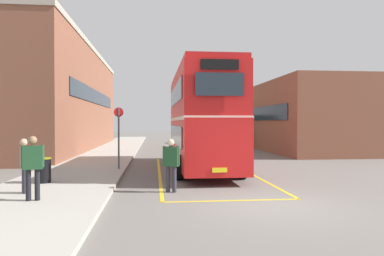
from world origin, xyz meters
name	(u,v)px	position (x,y,z in m)	size (l,w,h in m)	color
ground_plane	(202,157)	(0.00, 14.40, 0.00)	(135.60, 135.60, 0.00)	#66605B
sidewalk_left	(108,153)	(-6.50, 16.80, 0.07)	(4.00, 57.60, 0.14)	#A39E93
brick_building_left	(64,99)	(-10.70, 21.84, 4.22)	(5.33, 25.78, 8.43)	brown
depot_building_right	(303,117)	(8.51, 18.03, 2.73)	(6.08, 12.70, 5.46)	brown
double_decker_bus	(201,118)	(-0.92, 7.90, 2.51)	(2.80, 10.38, 4.75)	black
single_deck_bus	(218,129)	(3.32, 27.08, 1.64)	(3.47, 8.64, 3.02)	black
pedestrian_boarding	(171,161)	(-2.62, 2.20, 1.01)	(0.55, 0.39, 1.74)	#2D2D38
pedestrian_waiting_near	(24,162)	(-7.08, 1.78, 1.09)	(0.39, 0.52, 1.65)	#2D2D38
pedestrian_waiting_far	(33,163)	(-6.48, 0.67, 1.17)	(0.58, 0.31, 1.77)	black
litter_bin	(43,170)	(-7.10, 3.71, 0.58)	(0.55, 0.55, 0.88)	black
bus_stop_sign	(119,132)	(-4.81, 7.38, 1.84)	(0.44, 0.08, 2.84)	#4C4C51
bay_marking_yellow	(206,175)	(-0.92, 5.98, 0.00)	(4.16, 12.36, 0.01)	gold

